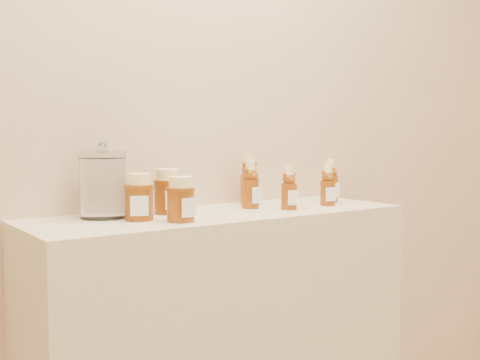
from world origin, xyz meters
TOP-DOWN VIEW (x-y plane):
  - wall_back at (0.00, 1.75)m, footprint 3.50×0.02m
  - display_table at (0.00, 1.55)m, footprint 1.20×0.40m
  - bear_bottle_back_left at (0.14, 1.58)m, footprint 0.07×0.07m
  - bear_bottle_back_mid at (0.20, 1.68)m, footprint 0.07×0.07m
  - bear_bottle_back_right at (0.47, 1.57)m, footprint 0.07×0.07m
  - bear_bottle_front_left at (0.22, 1.49)m, footprint 0.06×0.06m
  - bear_bottle_front_right at (0.40, 1.50)m, footprint 0.07×0.07m
  - honey_jar_left at (-0.28, 1.54)m, footprint 0.11×0.11m
  - honey_jar_back at (-0.15, 1.62)m, footprint 0.09×0.09m
  - honey_jar_front at (-0.20, 1.45)m, footprint 0.09×0.09m
  - glass_canister at (-0.35, 1.64)m, footprint 0.16×0.16m

SIDE VIEW (x-z plane):
  - display_table at x=0.00m, z-range 0.00..0.90m
  - honey_jar_front at x=-0.20m, z-range 0.90..1.02m
  - honey_jar_left at x=-0.28m, z-range 0.90..1.03m
  - honey_jar_back at x=-0.15m, z-range 0.90..1.04m
  - bear_bottle_front_right at x=0.40m, z-range 0.90..1.06m
  - bear_bottle_front_left at x=0.22m, z-range 0.90..1.06m
  - bear_bottle_back_right at x=0.47m, z-range 0.90..1.07m
  - bear_bottle_back_left at x=0.14m, z-range 0.90..1.08m
  - bear_bottle_back_mid at x=0.20m, z-range 0.90..1.09m
  - glass_canister at x=-0.35m, z-range 0.90..1.11m
  - wall_back at x=0.00m, z-range 0.00..2.70m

